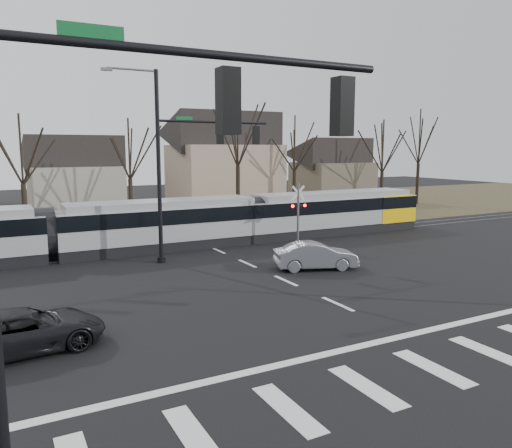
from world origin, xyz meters
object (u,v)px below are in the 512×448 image
sedan (316,256)px  rail_crossing_signal (298,217)px  suv (24,331)px  tram (160,223)px

sedan → rail_crossing_signal: (2.44, 5.50, 1.19)m
suv → rail_crossing_signal: bearing=-64.5°
tram → suv: bearing=-122.1°
tram → rail_crossing_signal: rail_crossing_signal is taller
suv → rail_crossing_signal: 19.25m
suv → tram: bearing=-38.4°
rail_crossing_signal → suv: bearing=-148.2°
sedan → suv: bearing=127.4°
tram → rail_crossing_signal: (7.98, -3.21, 0.24)m
sedan → rail_crossing_signal: rail_crossing_signal is taller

